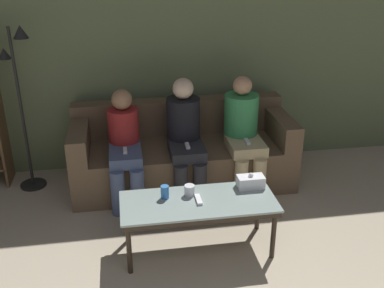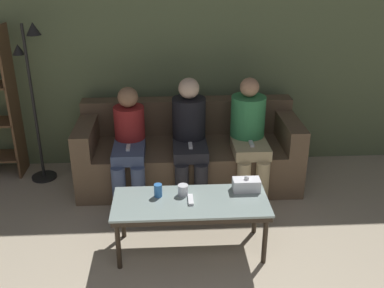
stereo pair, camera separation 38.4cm
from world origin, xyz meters
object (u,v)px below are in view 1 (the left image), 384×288
at_px(cup_near_left, 165,192).
at_px(seated_person_left_end, 125,143).
at_px(couch, 182,154).
at_px(cup_near_right, 189,190).
at_px(game_remote, 198,200).
at_px(tissue_box, 251,182).
at_px(standing_lamp, 21,93).
at_px(coffee_table, 198,206).
at_px(seated_person_mid_right, 243,130).
at_px(seated_person_mid_left, 185,134).

xyz_separation_m(cup_near_left, seated_person_left_end, (-0.29, 0.88, 0.06)).
xyz_separation_m(couch, cup_near_right, (-0.10, -1.10, 0.19)).
height_order(cup_near_right, game_remote, cup_near_right).
distance_m(cup_near_right, tissue_box, 0.52).
xyz_separation_m(game_remote, standing_lamp, (-1.49, 1.33, 0.54)).
relative_size(game_remote, seated_person_left_end, 0.14).
height_order(couch, coffee_table, couch).
xyz_separation_m(game_remote, seated_person_mid_right, (0.63, 1.00, 0.14)).
height_order(game_remote, seated_person_mid_right, seated_person_mid_right).
bearing_deg(tissue_box, seated_person_left_end, 140.63).
distance_m(tissue_box, seated_person_left_end, 1.30).
distance_m(standing_lamp, seated_person_mid_right, 2.18).
bearing_deg(game_remote, seated_person_mid_left, 87.49).
bearing_deg(cup_near_left, tissue_box, 4.52).
bearing_deg(game_remote, standing_lamp, 138.09).
height_order(cup_near_left, game_remote, cup_near_left).
relative_size(game_remote, standing_lamp, 0.09).
height_order(coffee_table, cup_near_right, cup_near_right).
relative_size(game_remote, seated_person_mid_right, 0.13).
distance_m(cup_near_right, game_remote, 0.12).
distance_m(coffee_table, seated_person_mid_left, 1.01).
bearing_deg(cup_near_left, standing_lamp, 134.63).
height_order(tissue_box, seated_person_mid_right, seated_person_mid_right).
bearing_deg(standing_lamp, couch, -5.09).
bearing_deg(seated_person_mid_right, standing_lamp, 171.01).
distance_m(coffee_table, cup_near_right, 0.14).
bearing_deg(seated_person_mid_left, cup_near_right, -96.33).
bearing_deg(game_remote, cup_near_right, 119.86).
relative_size(game_remote, seated_person_mid_left, 0.13).
distance_m(couch, cup_near_right, 1.12).
relative_size(coffee_table, seated_person_mid_right, 1.08).
bearing_deg(couch, seated_person_left_end, -158.19).
height_order(couch, game_remote, couch).
bearing_deg(cup_near_right, standing_lamp, 139.15).
height_order(tissue_box, seated_person_left_end, seated_person_left_end).
bearing_deg(seated_person_mid_left, tissue_box, -63.84).
height_order(couch, seated_person_mid_right, seated_person_mid_right).
relative_size(seated_person_left_end, seated_person_mid_left, 0.93).
bearing_deg(coffee_table, standing_lamp, 138.09).
bearing_deg(tissue_box, seated_person_mid_left, 116.16).
height_order(cup_near_left, seated_person_left_end, seated_person_left_end).
height_order(coffee_table, tissue_box, tissue_box).
xyz_separation_m(tissue_box, seated_person_left_end, (-1.00, 0.82, 0.06)).
xyz_separation_m(cup_near_left, standing_lamp, (-1.23, 1.25, 0.49)).
xyz_separation_m(coffee_table, seated_person_mid_right, (0.63, 1.00, 0.20)).
height_order(cup_near_right, seated_person_mid_left, seated_person_mid_left).
height_order(coffee_table, cup_near_left, cup_near_left).
xyz_separation_m(cup_near_right, seated_person_mid_left, (0.10, 0.90, 0.11)).
xyz_separation_m(standing_lamp, seated_person_mid_left, (1.53, -0.34, -0.39)).
height_order(game_remote, seated_person_left_end, seated_person_left_end).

